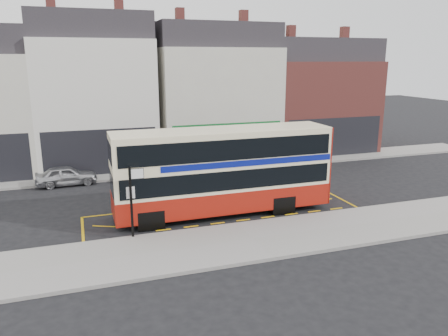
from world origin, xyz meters
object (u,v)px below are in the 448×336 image
object	(u,v)px
car_silver	(66,176)
car_white	(276,161)
double_decker_bus	(224,170)
bus_stop_post	(132,195)
car_grey	(158,171)
street_tree_right	(288,119)

from	to	relation	value
car_silver	car_white	world-z (taller)	car_white
double_decker_bus	car_silver	xyz separation A→B (m)	(-7.70, 8.00, -1.68)
bus_stop_post	car_silver	xyz separation A→B (m)	(-2.91, 9.92, -1.40)
double_decker_bus	car_grey	size ratio (longest dim) A/B	2.80
car_white	street_tree_right	distance (m)	4.99
car_grey	bus_stop_post	bearing A→B (deg)	164.89
car_grey	car_silver	bearing A→B (deg)	84.48
car_grey	car_white	xyz separation A→B (m)	(8.33, -0.26, 0.11)
double_decker_bus	car_silver	world-z (taller)	double_decker_bus
car_silver	car_grey	bearing A→B (deg)	-100.50
double_decker_bus	car_white	size ratio (longest dim) A/B	2.11
car_white	bus_stop_post	bearing A→B (deg)	134.31
car_white	street_tree_right	bearing A→B (deg)	-31.31
car_white	car_silver	bearing A→B (deg)	91.44
bus_stop_post	car_grey	distance (m)	9.72
bus_stop_post	street_tree_right	size ratio (longest dim) A/B	0.69
bus_stop_post	car_white	world-z (taller)	bus_stop_post
double_decker_bus	car_white	xyz separation A→B (m)	(6.29, 7.05, -1.55)
double_decker_bus	car_silver	bearing A→B (deg)	134.00
car_silver	car_grey	size ratio (longest dim) A/B	0.94
double_decker_bus	bus_stop_post	distance (m)	5.17
street_tree_right	car_grey	bearing A→B (deg)	-163.35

